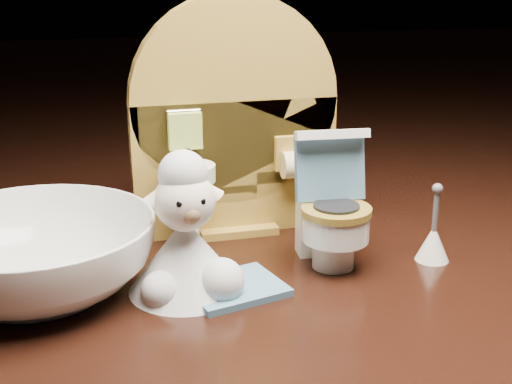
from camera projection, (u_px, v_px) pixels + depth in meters
backdrop_panel at (233, 131)px, 0.45m from camera, size 0.13×0.05×0.15m
toy_toilet at (331, 215)px, 0.41m from camera, size 0.04×0.05×0.08m
bath_mat at (234, 288)px, 0.38m from camera, size 0.06×0.05×0.00m
toilet_brush at (433, 240)px, 0.42m from camera, size 0.02×0.02×0.05m
plush_lamb at (187, 244)px, 0.37m from camera, size 0.06×0.06×0.08m
ceramic_bowl at (35, 257)px, 0.37m from camera, size 0.14×0.14×0.04m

